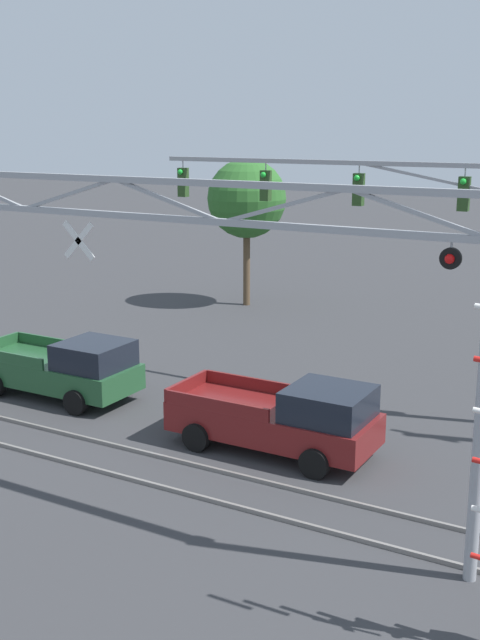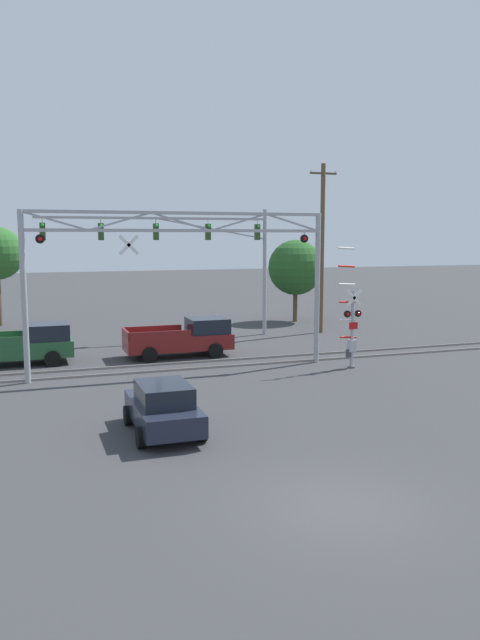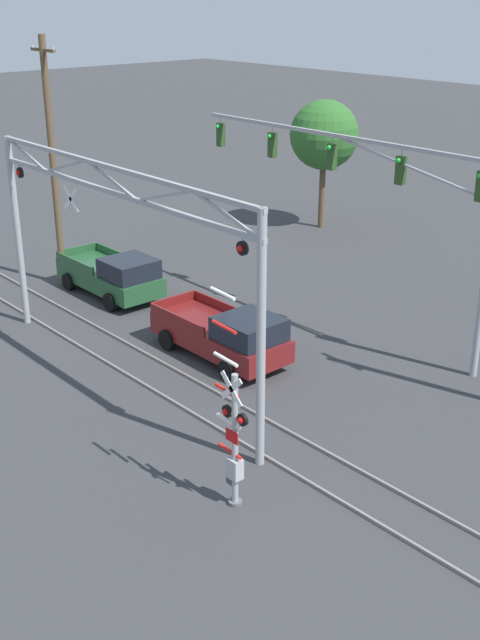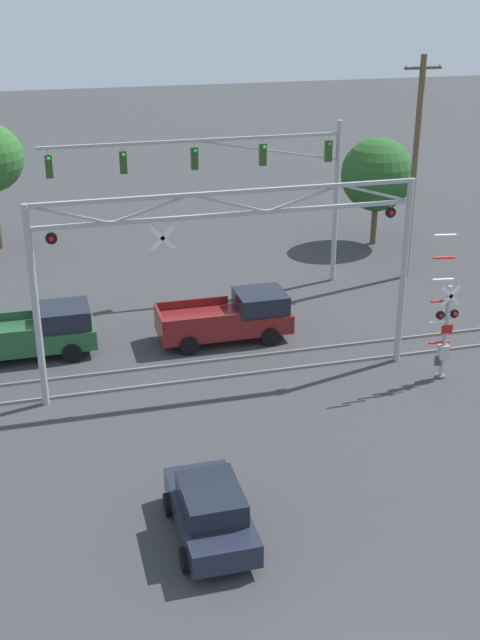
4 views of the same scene
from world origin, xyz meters
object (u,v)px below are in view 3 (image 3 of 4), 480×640
Objects in this scene: pickup_truck_following at (114,275)px; crossing_gantry at (114,238)px; crossing_signal_mast at (233,437)px; traffic_signal_span at (389,190)px; pickup_truck_lead at (226,334)px; utility_pole_left at (53,163)px; background_tree_beyond_span at (324,135)px.

crossing_gantry is at bearing -31.29° from pickup_truck_following.
traffic_signal_span reaches higher than crossing_signal_mast.
traffic_signal_span reaches higher than crossing_gantry.
pickup_truck_lead is 11.52m from utility_pole_left.
traffic_signal_span reaches higher than pickup_truck_following.
pickup_truck_lead is 17.99m from background_tree_beyond_span.
background_tree_beyond_span is at bearing 114.42° from crossing_gantry.
crossing_signal_mast reaches higher than pickup_truck_lead.
crossing_gantry is at bearing -105.35° from pickup_truck_lead.
pickup_truck_following is (-6.84, 4.16, -4.00)m from crossing_gantry.
pickup_truck_following is at bearing 17.04° from utility_pole_left.
crossing_gantry is 2.58× the size of pickup_truck_following.
utility_pole_left is (-13.08, -5.74, -0.26)m from traffic_signal_span.
crossing_gantry reaches higher than pickup_truck_lead.
traffic_signal_span reaches higher than pickup_truck_lead.
crossing_gantry is 9.70m from traffic_signal_span.
traffic_signal_span is 15.13m from background_tree_beyond_span.
pickup_truck_lead is 0.80× the size of background_tree_beyond_span.
pickup_truck_following is at bearing -83.87° from background_tree_beyond_span.
crossing_signal_mast is at bearing -12.95° from crossing_gantry.
utility_pole_left reaches higher than crossing_signal_mast.
traffic_signal_span is 12.31m from pickup_truck_following.
crossing_signal_mast is at bearing -68.84° from traffic_signal_span.
pickup_truck_following is 0.51× the size of utility_pole_left.
traffic_signal_span is at bearing 111.16° from crossing_signal_mast.
crossing_signal_mast is 0.83× the size of background_tree_beyond_span.
crossing_signal_mast is 1.07× the size of pickup_truck_following.
crossing_gantry reaches higher than pickup_truck_following.
pickup_truck_lead is at bearing -57.66° from background_tree_beyond_span.
pickup_truck_lead is at bearing -114.32° from traffic_signal_span.
crossing_gantry is 8.38m from crossing_signal_mast.
utility_pole_left is at bearing -162.96° from pickup_truck_following.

